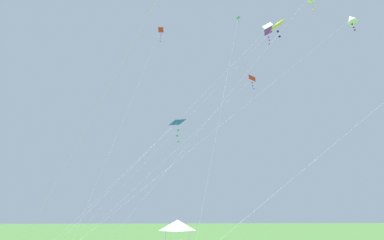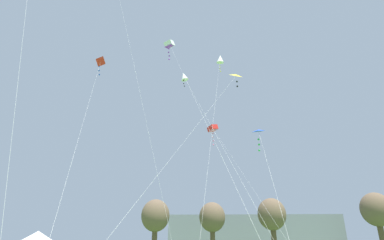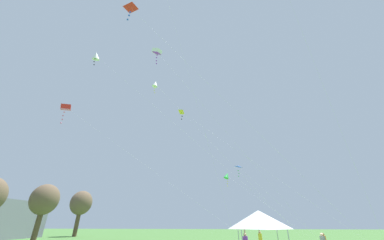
% 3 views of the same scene
% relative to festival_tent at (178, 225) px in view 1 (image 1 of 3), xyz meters
% --- Properties ---
extents(festival_tent, '(2.56, 2.56, 3.28)m').
position_rel_festival_tent_xyz_m(festival_tent, '(0.00, 0.00, 0.00)').
color(festival_tent, '#B7B7BC').
rests_on(festival_tent, ground).
extents(kite_yellow_delta_0, '(8.13, 17.21, 17.11)m').
position_rel_festival_tent_xyz_m(kite_yellow_delta_0, '(12.36, 6.67, 13.88)').
color(kite_yellow_delta_0, silver).
rests_on(kite_yellow_delta_0, ground).
extents(kite_white_diamond_3, '(6.89, 26.30, 23.70)m').
position_rel_festival_tent_xyz_m(kite_white_diamond_3, '(6.70, 17.72, 20.23)').
color(kite_white_diamond_3, silver).
rests_on(kite_white_diamond_3, ground).
extents(kite_red_delta_4, '(7.27, 19.47, 20.77)m').
position_rel_festival_tent_xyz_m(kite_red_delta_4, '(-1.50, 9.26, 17.39)').
color(kite_red_delta_4, silver).
rests_on(kite_red_delta_4, ground).
extents(kite_blue_delta_5, '(0.83, 8.91, 9.10)m').
position_rel_festival_tent_xyz_m(kite_blue_delta_5, '(12.71, -0.43, 6.01)').
color(kite_blue_delta_5, silver).
rests_on(kite_blue_delta_5, ground).
extents(kite_white_box_6, '(7.04, 18.02, 22.57)m').
position_rel_festival_tent_xyz_m(kite_white_box_6, '(5.83, 8.95, 19.15)').
color(kite_white_box_6, silver).
rests_on(kite_white_box_6, ground).
extents(kite_red_delta_8, '(8.08, 6.66, 29.03)m').
position_rel_festival_tent_xyz_m(kite_red_delta_8, '(-3.20, -2.85, 25.61)').
color(kite_red_delta_8, silver).
rests_on(kite_red_delta_8, ground).
extents(kite_green_delta_9, '(8.55, 7.22, 28.83)m').
position_rel_festival_tent_xyz_m(kite_green_delta_9, '(0.31, 7.39, 24.76)').
color(kite_green_delta_9, silver).
rests_on(kite_green_delta_9, ground).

